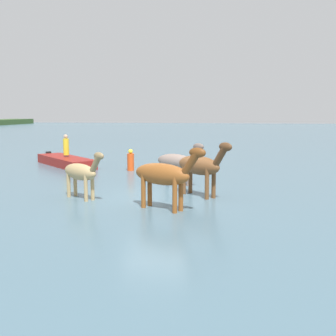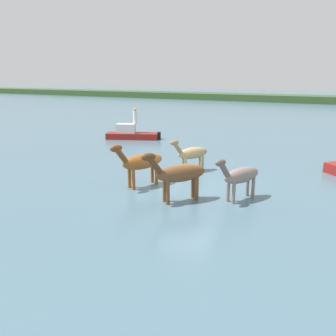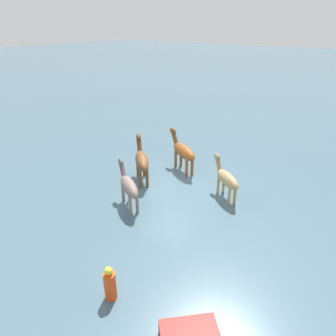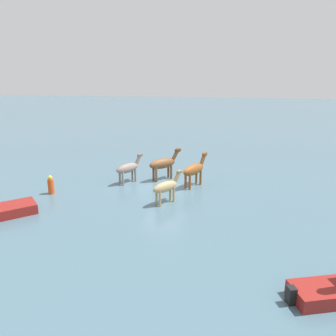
{
  "view_description": "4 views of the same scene",
  "coord_description": "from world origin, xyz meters",
  "px_view_note": "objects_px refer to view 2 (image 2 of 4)",
  "views": [
    {
      "loc": [
        -14.31,
        -2.63,
        3.09
      ],
      "look_at": [
        -0.18,
        -0.43,
        1.11
      ],
      "focal_mm": 43.57,
      "sensor_mm": 36.0,
      "label": 1
    },
    {
      "loc": [
        5.41,
        -13.04,
        4.86
      ],
      "look_at": [
        -0.5,
        -0.61,
        1.02
      ],
      "focal_mm": 36.16,
      "sensor_mm": 36.0,
      "label": 2
    },
    {
      "loc": [
        10.48,
        7.78,
        7.33
      ],
      "look_at": [
        0.07,
        -0.13,
        0.99
      ],
      "focal_mm": 32.32,
      "sensor_mm": 36.0,
      "label": 3
    },
    {
      "loc": [
        -4.24,
        18.74,
        6.76
      ],
      "look_at": [
        -0.16,
        -0.39,
        1.16
      ],
      "focal_mm": 33.84,
      "sensor_mm": 36.0,
      "label": 4
    }
  ],
  "objects_px": {
    "horse_dun_straggler": "(141,162)",
    "boat_motor_center": "(131,135)",
    "horse_rear_stallion": "(240,176)",
    "horse_gray_outer": "(179,174)",
    "horse_pinto_flank": "(192,153)",
    "person_watcher_seated": "(135,116)"
  },
  "relations": [
    {
      "from": "horse_rear_stallion",
      "to": "boat_motor_center",
      "type": "distance_m",
      "value": 14.33
    },
    {
      "from": "horse_rear_stallion",
      "to": "boat_motor_center",
      "type": "bearing_deg",
      "value": -101.76
    },
    {
      "from": "horse_dun_straggler",
      "to": "boat_motor_center",
      "type": "distance_m",
      "value": 11.59
    },
    {
      "from": "horse_dun_straggler",
      "to": "boat_motor_center",
      "type": "height_order",
      "value": "horse_dun_straggler"
    },
    {
      "from": "horse_pinto_flank",
      "to": "person_watcher_seated",
      "type": "xyz_separation_m",
      "value": [
        -7.32,
        6.72,
        0.76
      ]
    },
    {
      "from": "horse_rear_stallion",
      "to": "person_watcher_seated",
      "type": "xyz_separation_m",
      "value": [
        -10.54,
        9.7,
        0.71
      ]
    },
    {
      "from": "person_watcher_seated",
      "to": "horse_rear_stallion",
      "type": "bearing_deg",
      "value": -42.63
    },
    {
      "from": "person_watcher_seated",
      "to": "horse_gray_outer",
      "type": "bearing_deg",
      "value": -52.22
    },
    {
      "from": "horse_pinto_flank",
      "to": "boat_motor_center",
      "type": "xyz_separation_m",
      "value": [
        -7.54,
        6.46,
        -0.66
      ]
    },
    {
      "from": "horse_gray_outer",
      "to": "horse_pinto_flank",
      "type": "distance_m",
      "value": 4.28
    },
    {
      "from": "horse_dun_straggler",
      "to": "boat_motor_center",
      "type": "bearing_deg",
      "value": -119.76
    },
    {
      "from": "horse_pinto_flank",
      "to": "horse_rear_stallion",
      "type": "relative_size",
      "value": 0.92
    },
    {
      "from": "horse_gray_outer",
      "to": "horse_pinto_flank",
      "type": "height_order",
      "value": "horse_gray_outer"
    },
    {
      "from": "horse_rear_stallion",
      "to": "horse_dun_straggler",
      "type": "bearing_deg",
      "value": -58.11
    },
    {
      "from": "horse_pinto_flank",
      "to": "horse_rear_stallion",
      "type": "bearing_deg",
      "value": 81.37
    },
    {
      "from": "horse_gray_outer",
      "to": "horse_dun_straggler",
      "type": "relative_size",
      "value": 0.89
    },
    {
      "from": "boat_motor_center",
      "to": "person_watcher_seated",
      "type": "distance_m",
      "value": 1.45
    },
    {
      "from": "horse_pinto_flank",
      "to": "boat_motor_center",
      "type": "bearing_deg",
      "value": -96.4
    },
    {
      "from": "horse_rear_stallion",
      "to": "horse_dun_straggler",
      "type": "height_order",
      "value": "horse_dun_straggler"
    },
    {
      "from": "boat_motor_center",
      "to": "horse_rear_stallion",
      "type": "bearing_deg",
      "value": 118.08
    },
    {
      "from": "horse_pinto_flank",
      "to": "horse_rear_stallion",
      "type": "xyz_separation_m",
      "value": [
        3.22,
        -2.98,
        0.05
      ]
    },
    {
      "from": "horse_pinto_flank",
      "to": "person_watcher_seated",
      "type": "height_order",
      "value": "person_watcher_seated"
    }
  ]
}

